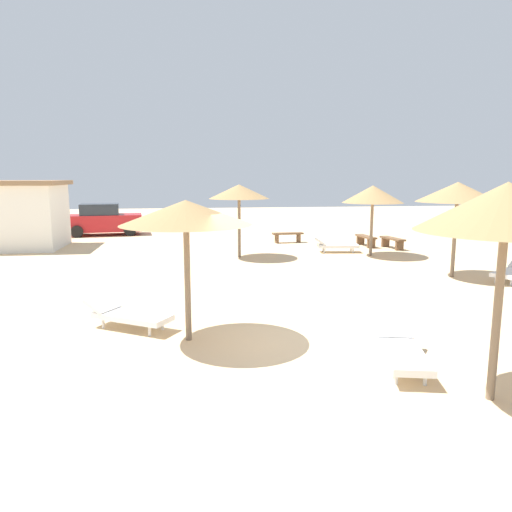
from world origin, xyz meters
The scene contains 14 objects.
ground_plane centered at (0.00, 0.00, 0.00)m, with size 80.00×80.00×0.00m, color #DBBA8C.
parasol_0 centered at (2.63, -2.78, 2.76)m, with size 2.42×2.42×3.11m.
parasol_1 centered at (-1.70, 0.37, 2.50)m, with size 2.50×2.50×2.75m.
parasol_2 centered at (6.67, 5.23, 2.69)m, with size 2.54×2.54×3.01m.
parasol_3 centered at (5.60, 9.51, 2.48)m, with size 2.43×2.43×2.83m.
parasol_4 centered at (0.28, 9.84, 2.59)m, with size 2.36×2.36×2.88m.
lounger_0 centered at (1.86, -1.45, 0.32)m, with size 1.04×1.98×0.74m.
lounger_1 centered at (-3.00, 1.27, 0.31)m, with size 1.96×1.56×0.62m.
lounger_3 centered at (4.42, 10.55, 0.31)m, with size 1.97×0.88×0.68m.
bench_0 centered at (7.29, 11.23, 0.35)m, with size 0.64×1.55×0.49m.
bench_1 centered at (3.04, 13.74, 0.35)m, with size 1.52×0.50×0.49m.
bench_2 centered at (6.37, 12.07, 0.35)m, with size 0.53×1.53×0.49m.
parked_car centered at (-6.37, 18.16, 0.82)m, with size 4.17×2.36×1.72m.
beach_cabana centered at (-9.41, 13.66, 1.53)m, with size 4.41×3.61×3.01m.
Camera 1 is at (-1.61, -8.67, 3.18)m, focal length 33.23 mm.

